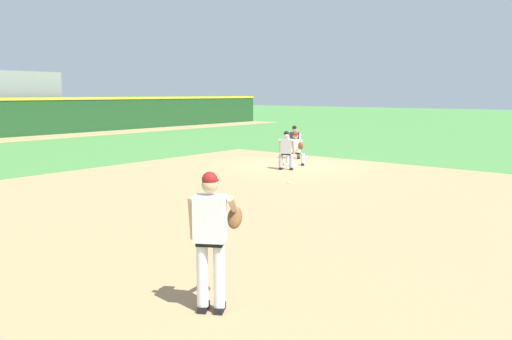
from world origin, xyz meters
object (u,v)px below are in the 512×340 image
(first_baseman, at_px, (296,147))
(umpire, at_px, (294,141))
(baserunner, at_px, (286,149))
(pitcher, at_px, (212,233))
(baseball, at_px, (289,183))
(first_base_bag, at_px, (291,165))

(first_baseman, bearing_deg, umpire, 36.51)
(baserunner, bearing_deg, first_baseman, 17.71)
(baserunner, relative_size, umpire, 1.00)
(pitcher, bearing_deg, umpire, 31.02)
(baseball, relative_size, umpire, 0.05)
(pitcher, bearing_deg, baseball, 29.51)
(baseball, xyz_separation_m, umpire, (5.17, 3.40, 0.76))
(first_baseman, bearing_deg, baseball, -148.29)
(first_baseman, bearing_deg, first_base_bag, 157.66)
(baseball, height_order, umpire, umpire)
(first_base_bag, bearing_deg, baserunner, -154.04)
(first_base_bag, bearing_deg, umpire, 31.37)
(first_base_bag, relative_size, baseball, 5.14)
(first_baseman, xyz_separation_m, umpire, (1.68, 1.24, 0.06))
(first_base_bag, distance_m, first_baseman, 0.73)
(pitcher, distance_m, first_baseman, 13.58)
(first_base_bag, xyz_separation_m, baserunner, (-0.94, -0.46, 0.75))
(first_base_bag, bearing_deg, baseball, -145.58)
(umpire, bearing_deg, baserunner, -150.36)
(baseball, distance_m, pitcher, 9.53)
(first_base_bag, height_order, umpire, umpire)
(pitcher, relative_size, first_baseman, 1.39)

